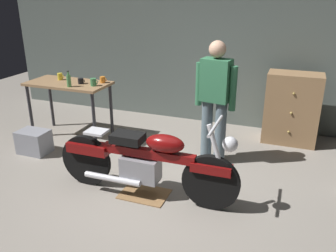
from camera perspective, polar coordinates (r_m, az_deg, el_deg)
The scene contains 13 objects.
ground_plane at distance 4.17m, azimuth -3.16°, elevation -11.71°, with size 12.00×12.00×0.00m, color gray.
back_wall at distance 6.20m, azimuth 7.26°, elevation 14.48°, with size 8.00×0.12×3.10m, color #56605B.
workbench at distance 5.81m, azimuth -15.72°, elevation 5.73°, with size 1.30×0.64×0.90m.
motorcycle at distance 4.03m, azimuth -3.62°, elevation -5.64°, with size 2.19×0.60×1.00m.
person_standing at distance 4.72m, azimuth 7.60°, elevation 4.55°, with size 0.56×0.28×1.67m.
wooden_dresser at distance 5.75m, azimuth 19.35°, elevation 2.67°, with size 0.80×0.47×1.10m.
drip_tray at distance 4.26m, azimuth -3.82°, elevation -10.88°, with size 0.56×0.40×0.01m, color olive.
storage_bin at distance 5.55m, azimuth -20.80°, elevation -2.38°, with size 0.44×0.32×0.34m, color gray.
mug_yellow_tall at distance 5.97m, azimuth -17.01°, elevation 7.65°, with size 0.11×0.08×0.11m.
mug_black_matte at distance 5.64m, azimuth -13.88°, elevation 7.06°, with size 0.12×0.08×0.09m.
mug_green_speckled at distance 5.46m, azimuth -11.93°, elevation 6.94°, with size 0.13×0.09×0.11m.
mug_orange_travel at distance 5.62m, azimuth -10.49°, elevation 7.36°, with size 0.11×0.08×0.10m.
bottle at distance 5.49m, azimuth -15.72°, elevation 7.10°, with size 0.06×0.06×0.24m.
Camera 1 is at (1.44, -3.19, 2.27)m, focal length 37.78 mm.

